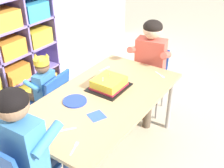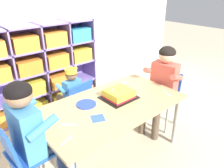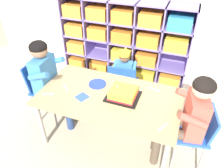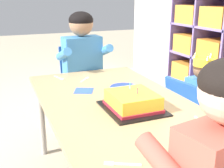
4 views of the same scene
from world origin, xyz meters
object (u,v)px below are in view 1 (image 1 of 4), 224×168
Objects in this scene: child_with_crown at (41,85)px; fork_beside_plate_stack at (160,75)px; activity_table at (103,102)px; guest_at_table_side at (149,60)px; adult_helper_seated at (29,140)px; classroom_chair_guest_side at (151,74)px; birthday_cake_on_tray at (109,84)px; paper_plate_stack at (75,101)px; fork_at_table_front_edge at (66,130)px; classroom_chair_blue at (52,99)px; fork_near_cake_tray at (105,68)px; fork_by_napkin at (75,148)px.

child_with_crown is 6.73× the size of fork_beside_plate_stack.
activity_table is 1.38× the size of guest_at_table_side.
classroom_chair_guest_side is (1.64, -0.04, -0.24)m from adult_helper_seated.
paper_plate_stack is (-0.33, 0.10, -0.03)m from birthday_cake_on_tray.
fork_beside_plate_stack is (1.34, -0.28, -0.05)m from adult_helper_seated.
birthday_cake_on_tray is 3.19× the size of fork_at_table_front_edge.
activity_table is 1.33× the size of adult_helper_seated.
child_with_crown is at bearing -140.13° from guest_at_table_side.
classroom_chair_guest_side reaches higher than paper_plate_stack.
fork_beside_plate_stack is (0.63, -0.81, 0.22)m from classroom_chair_blue.
birthday_cake_on_tray is at bearing 50.49° from fork_near_cake_tray.
classroom_chair_guest_side is 5.66× the size of fork_near_cake_tray.
classroom_chair_guest_side is 1.11m from paper_plate_stack.
classroom_chair_blue is 1.05m from fork_beside_plate_stack.
fork_near_cake_tray is at bearing -138.24° from guest_at_table_side.
classroom_chair_blue is at bearing 70.64° from paper_plate_stack.
fork_by_napkin is (-0.40, -0.34, -0.00)m from paper_plate_stack.
activity_table is 0.60m from classroom_chair_blue.
guest_at_table_side is 5.49× the size of paper_plate_stack.
fork_at_table_front_edge is at bearing -149.99° from paper_plate_stack.
adult_helper_seated is 1.56× the size of classroom_chair_guest_side.
birthday_cake_on_tray is (0.19, -0.65, 0.13)m from child_with_crown.
fork_at_table_front_edge is at bearing -173.78° from birthday_cake_on_tray.
guest_at_table_side is 3.16× the size of birthday_cake_on_tray.
guest_at_table_side is (0.78, -0.02, 0.08)m from activity_table.
child_with_crown is at bearing -50.31° from adult_helper_seated.
fork_near_cake_tray is at bearing 32.78° from activity_table.
adult_helper_seated reaches higher than fork_beside_plate_stack.
adult_helper_seated is at bearing 21.60° from fork_near_cake_tray.
child_with_crown is 0.57m from paper_plate_stack.
child_with_crown reaches higher than classroom_chair_blue.
child_with_crown is 4.46× the size of paper_plate_stack.
child_with_crown is at bearing 106.39° from birthday_cake_on_tray.
fork_at_table_front_edge is (-1.08, 0.20, 0.00)m from fork_beside_plate_stack.
guest_at_table_side is 1.39m from fork_by_napkin.
child_with_crown is 2.57× the size of birthday_cake_on_tray.
child_with_crown is at bearing 62.01° from fork_beside_plate_stack.
adult_helper_seated is 1.53m from guest_at_table_side.
paper_plate_stack is at bearing -83.15° from adult_helper_seated.
fork_near_cake_tray is (-0.36, 0.29, -0.02)m from guest_at_table_side.
activity_table is at bearing 44.63° from fork_at_table_front_edge.
birthday_cake_on_tray is at bearing 14.28° from activity_table.
classroom_chair_guest_side is 3.65× the size of paper_plate_stack.
birthday_cake_on_tray is 2.62× the size of fork_beside_plate_stack.
classroom_chair_blue is 0.97× the size of classroom_chair_guest_side.
guest_at_table_side reaches higher than classroom_chair_blue.
child_with_crown is 8.19× the size of fork_at_table_front_edge.
activity_table is 0.17m from birthday_cake_on_tray.
fork_by_napkin is at bearing -92.59° from guest_at_table_side.
fork_near_cake_tray is (1.01, 0.47, 0.00)m from fork_by_napkin.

